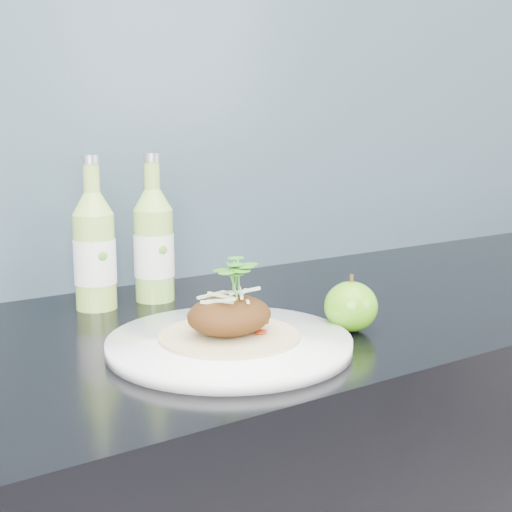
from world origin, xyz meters
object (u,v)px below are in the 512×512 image
object	(u,v)px
dinner_plate	(229,344)
cider_bottle_left	(95,251)
green_apple	(351,307)
cider_bottle_right	(154,245)

from	to	relation	value
dinner_plate	cider_bottle_left	bearing A→B (deg)	102.19
dinner_plate	green_apple	xyz separation A→B (m)	(0.18, -0.02, 0.03)
green_apple	dinner_plate	bearing A→B (deg)	172.65
dinner_plate	cider_bottle_right	size ratio (longest dim) A/B	1.58
dinner_plate	green_apple	distance (m)	0.18
cider_bottle_right	cider_bottle_left	bearing A→B (deg)	155.61
dinner_plate	cider_bottle_left	xyz separation A→B (m)	(-0.06, 0.28, 0.08)
dinner_plate	green_apple	world-z (taller)	green_apple
cider_bottle_left	dinner_plate	bearing A→B (deg)	-70.94
green_apple	cider_bottle_right	world-z (taller)	cider_bottle_right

